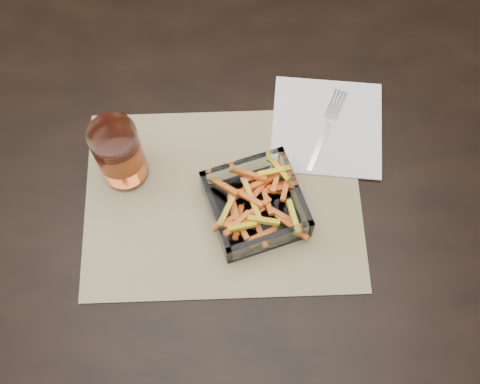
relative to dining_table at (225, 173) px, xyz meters
name	(u,v)px	position (x,y,z in m)	size (l,w,h in m)	color
dining_table	(225,173)	(0.00, 0.00, 0.00)	(1.60, 0.90, 0.75)	black
placemat	(223,199)	(-0.01, -0.09, 0.09)	(0.45, 0.33, 0.00)	tan
glass_bowl	(255,206)	(0.04, -0.12, 0.11)	(0.17, 0.17, 0.06)	white
tumbler	(120,155)	(-0.17, -0.02, 0.15)	(0.08, 0.08, 0.13)	white
napkin	(327,127)	(0.18, 0.03, 0.09)	(0.19, 0.19, 0.00)	white
fork	(327,127)	(0.18, 0.02, 0.10)	(0.09, 0.16, 0.00)	silver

